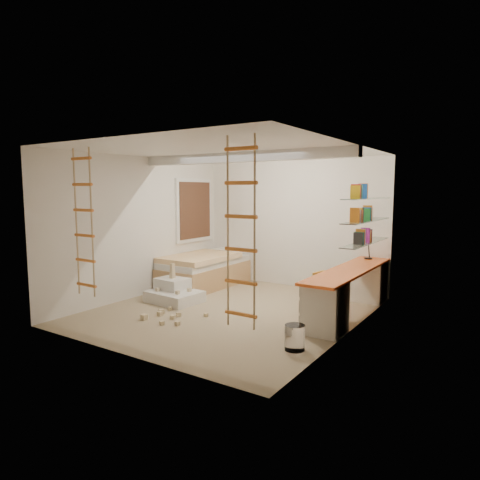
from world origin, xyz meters
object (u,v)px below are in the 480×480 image
Objects in this scene: swivel_chair at (318,301)px; play_platform at (174,293)px; desk at (350,290)px; bed at (205,270)px.

play_platform is (-2.58, -0.43, -0.12)m from swivel_chair.
swivel_chair is (-0.33, -0.48, -0.13)m from desk.
bed is at bearing 173.51° from desk.
desk reaches higher than play_platform.
desk is 0.59m from swivel_chair.
bed is 2.99m from swivel_chair.
bed is 2.66× the size of swivel_chair.
swivel_chair is at bearing -124.42° from desk.
desk is at bearing 55.58° from swivel_chair.
desk is 3.73× the size of swivel_chair.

